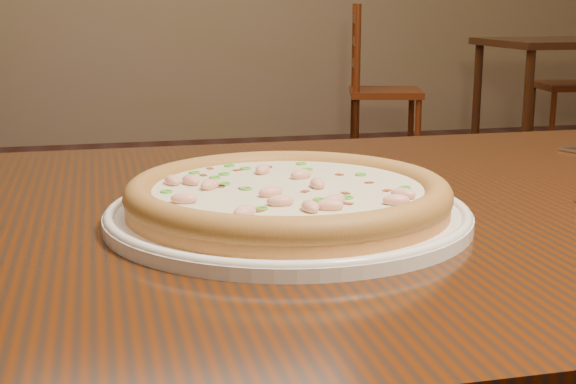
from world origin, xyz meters
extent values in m
cube|color=black|center=(-0.14, -0.38, 0.73)|extent=(1.20, 0.80, 0.04)
cylinder|color=white|center=(-0.26, -0.43, 0.76)|extent=(0.35, 0.35, 0.01)
torus|color=white|center=(-0.26, -0.43, 0.76)|extent=(0.35, 0.35, 0.01)
cylinder|color=#C3823D|center=(-0.26, -0.43, 0.77)|extent=(0.31, 0.31, 0.02)
torus|color=#AC8133|center=(-0.26, -0.43, 0.78)|extent=(0.31, 0.31, 0.03)
cylinder|color=silver|center=(-0.26, -0.43, 0.78)|extent=(0.26, 0.26, 0.00)
ellipsoid|color=#F2B29E|center=(-0.37, -0.47, 0.79)|extent=(0.03, 0.02, 0.01)
ellipsoid|color=#F2B29E|center=(-0.29, -0.50, 0.79)|extent=(0.03, 0.02, 0.01)
ellipsoid|color=#F2B29E|center=(-0.35, -0.40, 0.79)|extent=(0.02, 0.03, 0.01)
ellipsoid|color=#F2B29E|center=(-0.34, -0.42, 0.79)|extent=(0.03, 0.03, 0.01)
ellipsoid|color=#F2B29E|center=(-0.29, -0.47, 0.79)|extent=(0.03, 0.02, 0.01)
ellipsoid|color=#F2B29E|center=(-0.25, -0.53, 0.79)|extent=(0.03, 0.02, 0.01)
ellipsoid|color=#F2B29E|center=(-0.27, -0.37, 0.79)|extent=(0.02, 0.03, 0.01)
ellipsoid|color=#F2B29E|center=(-0.19, -0.52, 0.79)|extent=(0.03, 0.02, 0.01)
ellipsoid|color=#F2B29E|center=(-0.24, -0.40, 0.79)|extent=(0.03, 0.02, 0.01)
ellipsoid|color=#F2B29E|center=(-0.37, -0.40, 0.79)|extent=(0.02, 0.03, 0.01)
ellipsoid|color=#F2B29E|center=(-0.27, -0.53, 0.79)|extent=(0.02, 0.02, 0.01)
ellipsoid|color=#F2B29E|center=(-0.17, -0.50, 0.79)|extent=(0.03, 0.03, 0.01)
ellipsoid|color=#F2B29E|center=(-0.24, -0.51, 0.79)|extent=(0.03, 0.02, 0.01)
ellipsoid|color=#F2B29E|center=(-0.24, -0.44, 0.79)|extent=(0.02, 0.03, 0.01)
ellipsoid|color=#F2B29E|center=(-0.32, -0.53, 0.79)|extent=(0.03, 0.03, 0.01)
cube|color=maroon|center=(-0.20, -0.39, 0.78)|extent=(0.01, 0.01, 0.00)
cube|color=maroon|center=(-0.29, -0.50, 0.78)|extent=(0.01, 0.01, 0.00)
cube|color=maroon|center=(-0.18, -0.47, 0.78)|extent=(0.01, 0.01, 0.00)
cube|color=maroon|center=(-0.25, -0.52, 0.78)|extent=(0.01, 0.01, 0.00)
cube|color=maroon|center=(-0.32, -0.33, 0.78)|extent=(0.01, 0.01, 0.00)
cube|color=maroon|center=(-0.34, -0.36, 0.78)|extent=(0.01, 0.01, 0.00)
cube|color=maroon|center=(-0.18, -0.51, 0.78)|extent=(0.01, 0.01, 0.00)
cube|color=maroon|center=(-0.26, -0.34, 0.78)|extent=(0.01, 0.01, 0.00)
cube|color=maroon|center=(-0.23, -0.49, 0.78)|extent=(0.01, 0.01, 0.00)
cube|color=maroon|center=(-0.30, -0.35, 0.78)|extent=(0.01, 0.01, 0.00)
cube|color=maroon|center=(-0.31, -0.52, 0.78)|extent=(0.01, 0.01, 0.00)
cube|color=maroon|center=(-0.31, -0.43, 0.78)|extent=(0.01, 0.01, 0.00)
cube|color=maroon|center=(-0.18, -0.44, 0.78)|extent=(0.01, 0.01, 0.00)
cube|color=maroon|center=(-0.25, -0.46, 0.78)|extent=(0.01, 0.01, 0.00)
cube|color=maroon|center=(-0.23, -0.51, 0.78)|extent=(0.01, 0.01, 0.00)
cube|color=maroon|center=(-0.33, -0.42, 0.78)|extent=(0.01, 0.01, 0.00)
cube|color=maroon|center=(-0.33, -0.42, 0.78)|extent=(0.01, 0.01, 0.00)
cube|color=maroon|center=(-0.22, -0.47, 0.78)|extent=(0.01, 0.01, 0.00)
torus|color=green|center=(-0.24, -0.50, 0.79)|extent=(0.02, 0.02, 0.00)
torus|color=green|center=(-0.32, -0.41, 0.79)|extent=(0.02, 0.02, 0.00)
torus|color=green|center=(-0.33, -0.38, 0.79)|extent=(0.02, 0.02, 0.00)
torus|color=green|center=(-0.31, -0.36, 0.79)|extent=(0.02, 0.02, 0.00)
torus|color=green|center=(-0.30, -0.32, 0.79)|extent=(0.02, 0.02, 0.00)
torus|color=green|center=(-0.19, -0.52, 0.79)|extent=(0.01, 0.01, 0.00)
torus|color=green|center=(-0.16, -0.47, 0.79)|extent=(0.02, 0.02, 0.00)
torus|color=green|center=(-0.33, -0.53, 0.79)|extent=(0.02, 0.02, 0.00)
torus|color=green|center=(-0.23, -0.36, 0.79)|extent=(0.02, 0.02, 0.00)
torus|color=green|center=(-0.31, -0.51, 0.79)|extent=(0.01, 0.01, 0.00)
torus|color=green|center=(-0.29, -0.34, 0.79)|extent=(0.02, 0.02, 0.00)
torus|color=green|center=(-0.22, -0.33, 0.79)|extent=(0.02, 0.02, 0.00)
torus|color=green|center=(-0.22, -0.49, 0.79)|extent=(0.02, 0.02, 0.00)
torus|color=green|center=(-0.25, -0.49, 0.79)|extent=(0.01, 0.01, 0.00)
torus|color=green|center=(-0.38, -0.43, 0.79)|extent=(0.02, 0.02, 0.00)
torus|color=green|center=(-0.34, -0.35, 0.79)|extent=(0.02, 0.02, 0.00)
torus|color=green|center=(-0.18, -0.40, 0.79)|extent=(0.02, 0.02, 0.00)
torus|color=green|center=(-0.30, -0.44, 0.79)|extent=(0.01, 0.01, 0.00)
cube|color=silver|center=(0.21, -0.17, 0.75)|extent=(0.02, 0.05, 0.00)
cube|color=silver|center=(0.22, -0.17, 0.75)|extent=(0.02, 0.05, 0.00)
cube|color=black|center=(2.29, 3.05, 0.73)|extent=(1.00, 0.70, 0.04)
cylinder|color=black|center=(1.84, 2.75, 0.35)|extent=(0.05, 0.05, 0.71)
cylinder|color=black|center=(1.84, 3.35, 0.35)|extent=(0.05, 0.05, 0.71)
cube|color=#5D240C|center=(1.25, 3.38, 0.43)|extent=(0.52, 0.52, 0.04)
cylinder|color=#5D240C|center=(1.38, 3.16, 0.21)|extent=(0.04, 0.04, 0.41)
cylinder|color=#5D240C|center=(1.47, 3.51, 0.21)|extent=(0.04, 0.04, 0.41)
cylinder|color=#5D240C|center=(1.03, 3.26, 0.21)|extent=(0.04, 0.04, 0.41)
cylinder|color=#5D240C|center=(1.13, 3.60, 0.21)|extent=(0.04, 0.04, 0.41)
cylinder|color=#5D240C|center=(1.03, 3.26, 0.47)|extent=(0.04, 0.04, 0.95)
cylinder|color=#5D240C|center=(1.13, 3.60, 0.47)|extent=(0.04, 0.04, 0.95)
cube|color=#5D240C|center=(1.08, 3.43, 0.60)|extent=(0.13, 0.35, 0.05)
cube|color=#5D240C|center=(1.08, 3.43, 0.73)|extent=(0.13, 0.35, 0.05)
cube|color=#5D240C|center=(1.08, 3.43, 0.86)|extent=(0.13, 0.35, 0.05)
cube|color=#5D240C|center=(2.57, 3.49, 0.43)|extent=(0.48, 0.48, 0.04)
cylinder|color=#5D240C|center=(2.42, 3.70, 0.21)|extent=(0.04, 0.04, 0.41)
cylinder|color=#5D240C|center=(2.36, 3.34, 0.21)|extent=(0.04, 0.04, 0.41)
camera|label=1|loc=(-0.44, -1.16, 0.96)|focal=50.00mm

